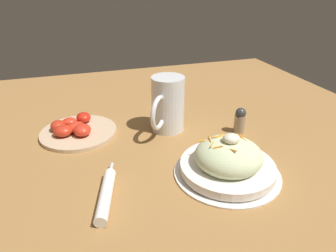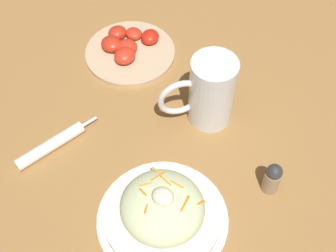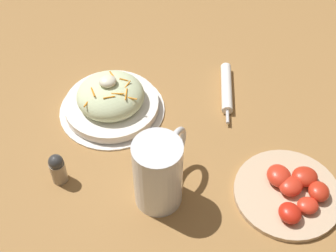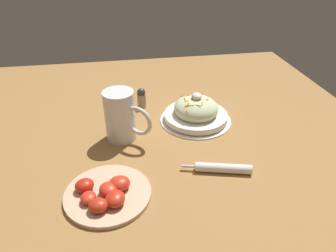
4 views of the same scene
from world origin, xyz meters
name	(u,v)px [view 2 (image 2 of 4)]	position (x,y,z in m)	size (l,w,h in m)	color
ground_plane	(167,136)	(0.00, 0.00, 0.00)	(1.43, 1.43, 0.00)	#9E703D
salad_plate	(162,211)	(0.10, -0.15, 0.03)	(0.23, 0.23, 0.10)	white
beer_mug	(210,95)	(0.04, 0.09, 0.07)	(0.12, 0.13, 0.15)	white
napkin_roll	(51,145)	(-0.17, -0.16, 0.01)	(0.06, 0.18, 0.02)	white
tomato_plate	(128,49)	(-0.21, 0.14, 0.01)	(0.21, 0.21, 0.04)	#D1B28E
salt_shaker	(272,178)	(0.22, 0.02, 0.04)	(0.03, 0.03, 0.07)	gray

